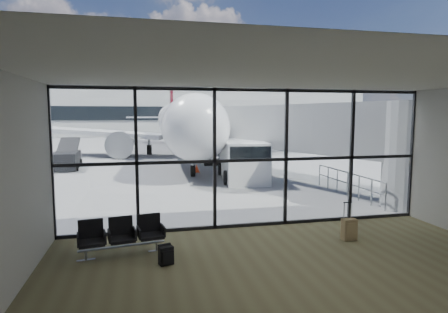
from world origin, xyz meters
name	(u,v)px	position (x,y,z in m)	size (l,w,h in m)	color
ground	(167,142)	(0.00, 40.00, 0.00)	(220.00, 220.00, 0.00)	slate
lounge_shell	(321,166)	(0.00, -4.80, 2.65)	(12.02, 8.01, 4.51)	brown
glass_curtain_wall	(251,159)	(0.00, 0.00, 2.25)	(12.10, 0.12, 4.50)	white
jet_bridge	(301,132)	(4.90, 7.07, 2.76)	(8.00, 16.50, 4.33)	gray
apron_railing	(347,180)	(5.60, 3.50, 0.72)	(0.06, 5.46, 1.11)	gray
far_terminal	(155,112)	(-0.59, 61.97, 4.21)	(80.00, 12.20, 11.00)	#AFAEAA
tree_3	(21,110)	(-27.00, 72.00, 4.63)	(4.95, 4.95, 7.12)	#382619
tree_4	(53,108)	(-21.00, 72.00, 5.25)	(5.61, 5.61, 8.07)	#382619
tree_5	(83,105)	(-15.00, 72.00, 5.88)	(6.27, 6.27, 9.03)	#382619
seating_row	(122,234)	(-4.02, -1.63, 0.54)	(2.19, 0.94, 0.98)	gray
backpack	(166,255)	(-2.92, -2.62, 0.24)	(0.39, 0.38, 0.50)	black
suitcase	(349,229)	(2.41, -1.98, 0.34)	(0.42, 0.32, 1.12)	#977F54
airliner	(178,123)	(0.13, 24.73, 2.92)	(32.18, 37.27, 9.60)	silver
service_van	(243,160)	(2.17, 8.75, 1.13)	(2.95, 5.30, 2.21)	silver
belt_loader	(66,159)	(-8.45, 15.55, 0.68)	(1.90, 4.45, 2.02)	black
mobile_stairs	(9,164)	(-11.88, 15.10, 0.51)	(2.46, 3.32, 2.12)	gold
traffic_cone_a	(220,161)	(2.20, 15.24, 0.30)	(0.44, 0.44, 0.63)	orange
traffic_cone_b	(197,168)	(0.01, 12.11, 0.25)	(0.36, 0.36, 0.52)	#FF380D
traffic_cone_c	(256,164)	(4.21, 12.78, 0.30)	(0.44, 0.44, 0.63)	#FF440D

